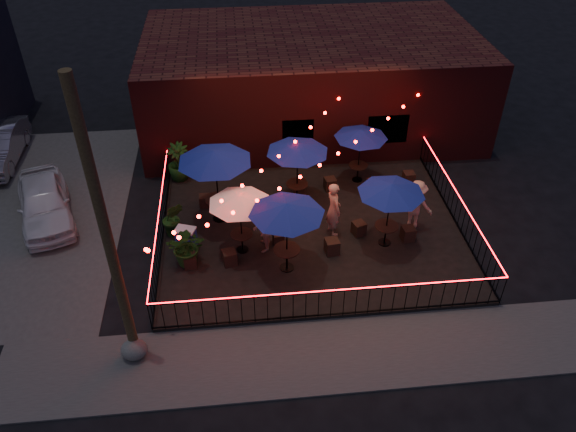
{
  "coord_description": "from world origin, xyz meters",
  "views": [
    {
      "loc": [
        -2.33,
        -12.77,
        12.12
      ],
      "look_at": [
        -0.86,
        1.45,
        1.19
      ],
      "focal_mm": 35.0,
      "sensor_mm": 36.0,
      "label": 1
    }
  ],
  "objects_px": {
    "utility_pole": "(107,238)",
    "cafe_table_2": "(287,210)",
    "cooler": "(186,239)",
    "boulder": "(134,350)",
    "cafe_table_3": "(297,149)",
    "cafe_table_1": "(214,157)",
    "cafe_table_4": "(391,190)",
    "cafe_table_0": "(239,200)",
    "cafe_table_5": "(361,134)"
  },
  "relations": [
    {
      "from": "cafe_table_1",
      "to": "boulder",
      "type": "relative_size",
      "value": 4.03
    },
    {
      "from": "cafe_table_3",
      "to": "cooler",
      "type": "xyz_separation_m",
      "value": [
        -3.86,
        -2.31,
        -1.77
      ]
    },
    {
      "from": "utility_pole",
      "to": "cafe_table_2",
      "type": "relative_size",
      "value": 3.2
    },
    {
      "from": "cafe_table_2",
      "to": "cafe_table_5",
      "type": "distance_m",
      "value": 5.65
    },
    {
      "from": "cafe_table_1",
      "to": "utility_pole",
      "type": "bearing_deg",
      "value": -112.75
    },
    {
      "from": "cafe_table_0",
      "to": "cooler",
      "type": "distance_m",
      "value": 2.39
    },
    {
      "from": "utility_pole",
      "to": "cooler",
      "type": "relative_size",
      "value": 9.66
    },
    {
      "from": "cafe_table_3",
      "to": "cooler",
      "type": "relative_size",
      "value": 3.05
    },
    {
      "from": "cafe_table_2",
      "to": "cooler",
      "type": "height_order",
      "value": "cafe_table_2"
    },
    {
      "from": "cafe_table_4",
      "to": "cafe_table_5",
      "type": "bearing_deg",
      "value": 92.23
    },
    {
      "from": "utility_pole",
      "to": "cafe_table_5",
      "type": "height_order",
      "value": "utility_pole"
    },
    {
      "from": "utility_pole",
      "to": "cafe_table_2",
      "type": "height_order",
      "value": "utility_pole"
    },
    {
      "from": "utility_pole",
      "to": "cooler",
      "type": "bearing_deg",
      "value": 72.65
    },
    {
      "from": "cooler",
      "to": "cafe_table_2",
      "type": "bearing_deg",
      "value": -2.12
    },
    {
      "from": "cafe_table_1",
      "to": "boulder",
      "type": "height_order",
      "value": "cafe_table_1"
    },
    {
      "from": "utility_pole",
      "to": "cafe_table_0",
      "type": "bearing_deg",
      "value": 51.13
    },
    {
      "from": "cafe_table_3",
      "to": "cafe_table_5",
      "type": "xyz_separation_m",
      "value": [
        2.46,
        1.11,
        -0.21
      ]
    },
    {
      "from": "cooler",
      "to": "cafe_table_1",
      "type": "bearing_deg",
      "value": 74.5
    },
    {
      "from": "cafe_table_0",
      "to": "boulder",
      "type": "height_order",
      "value": "cafe_table_0"
    },
    {
      "from": "cafe_table_2",
      "to": "cooler",
      "type": "xyz_separation_m",
      "value": [
        -3.13,
        1.23,
        -1.86
      ]
    },
    {
      "from": "cafe_table_0",
      "to": "cafe_table_4",
      "type": "height_order",
      "value": "cafe_table_4"
    },
    {
      "from": "cafe_table_0",
      "to": "cafe_table_2",
      "type": "distance_m",
      "value": 1.71
    },
    {
      "from": "cafe_table_2",
      "to": "cafe_table_4",
      "type": "distance_m",
      "value": 3.45
    },
    {
      "from": "utility_pole",
      "to": "cafe_table_0",
      "type": "xyz_separation_m",
      "value": [
        3.03,
        3.75,
        -1.86
      ]
    },
    {
      "from": "cafe_table_4",
      "to": "cooler",
      "type": "distance_m",
      "value": 6.69
    },
    {
      "from": "cafe_table_1",
      "to": "cafe_table_3",
      "type": "distance_m",
      "value": 2.92
    },
    {
      "from": "cafe_table_1",
      "to": "boulder",
      "type": "bearing_deg",
      "value": -112.02
    },
    {
      "from": "boulder",
      "to": "cafe_table_5",
      "type": "bearing_deg",
      "value": 45.11
    },
    {
      "from": "cafe_table_2",
      "to": "cafe_table_5",
      "type": "bearing_deg",
      "value": 55.66
    },
    {
      "from": "cooler",
      "to": "cafe_table_0",
      "type": "bearing_deg",
      "value": 12.33
    },
    {
      "from": "boulder",
      "to": "utility_pole",
      "type": "bearing_deg",
      "value": 93.63
    },
    {
      "from": "cafe_table_1",
      "to": "cafe_table_2",
      "type": "relative_size",
      "value": 1.29
    },
    {
      "from": "boulder",
      "to": "cafe_table_2",
      "type": "bearing_deg",
      "value": 33.76
    },
    {
      "from": "cafe_table_4",
      "to": "cafe_table_5",
      "type": "xyz_separation_m",
      "value": [
        -0.15,
        3.78,
        -0.15
      ]
    },
    {
      "from": "cafe_table_4",
      "to": "cooler",
      "type": "relative_size",
      "value": 3.32
    },
    {
      "from": "cooler",
      "to": "boulder",
      "type": "xyz_separation_m",
      "value": [
        -1.23,
        -4.15,
        -0.26
      ]
    },
    {
      "from": "cafe_table_1",
      "to": "cafe_table_3",
      "type": "height_order",
      "value": "cafe_table_1"
    },
    {
      "from": "boulder",
      "to": "cafe_table_4",
      "type": "bearing_deg",
      "value": 26.27
    },
    {
      "from": "cafe_table_3",
      "to": "cafe_table_4",
      "type": "bearing_deg",
      "value": -45.69
    },
    {
      "from": "cafe_table_0",
      "to": "cafe_table_4",
      "type": "xyz_separation_m",
      "value": [
        4.68,
        -0.13,
        0.15
      ]
    },
    {
      "from": "cafe_table_1",
      "to": "cafe_table_5",
      "type": "relative_size",
      "value": 1.34
    },
    {
      "from": "utility_pole",
      "to": "cafe_table_4",
      "type": "relative_size",
      "value": 2.91
    },
    {
      "from": "cafe_table_0",
      "to": "cooler",
      "type": "xyz_separation_m",
      "value": [
        -1.78,
        0.22,
        -1.57
      ]
    },
    {
      "from": "utility_pole",
      "to": "cafe_table_2",
      "type": "bearing_deg",
      "value": 32.08
    },
    {
      "from": "cafe_table_1",
      "to": "cafe_table_3",
      "type": "xyz_separation_m",
      "value": [
        2.79,
        0.79,
        -0.3
      ]
    },
    {
      "from": "cafe_table_0",
      "to": "cafe_table_5",
      "type": "distance_m",
      "value": 5.82
    },
    {
      "from": "cafe_table_3",
      "to": "cafe_table_5",
      "type": "distance_m",
      "value": 2.7
    },
    {
      "from": "cooler",
      "to": "cafe_table_5",
      "type": "bearing_deg",
      "value": 47.87
    },
    {
      "from": "cafe_table_3",
      "to": "cafe_table_1",
      "type": "bearing_deg",
      "value": -164.3
    },
    {
      "from": "cafe_table_1",
      "to": "boulder",
      "type": "xyz_separation_m",
      "value": [
        -2.3,
        -5.68,
        -2.33
      ]
    }
  ]
}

